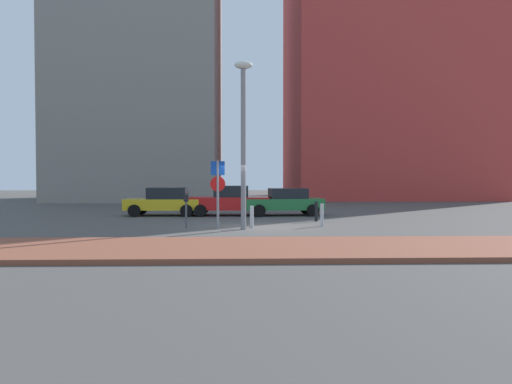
{
  "coord_description": "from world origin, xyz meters",
  "views": [
    {
      "loc": [
        -0.48,
        -20.27,
        2.02
      ],
      "look_at": [
        0.24,
        1.98,
        1.38
      ],
      "focal_mm": 34.97,
      "sensor_mm": 36.0,
      "label": 1
    }
  ],
  "objects_px": {
    "traffic_bollard_mid": "(316,211)",
    "parked_car_green": "(285,201)",
    "parked_car_red": "(229,201)",
    "street_lamp": "(243,130)",
    "parked_car_yellow": "(165,201)",
    "parking_meter": "(186,206)",
    "traffic_bollard_far": "(322,215)",
    "traffic_bollard_edge": "(252,217)",
    "parking_sign_post": "(218,186)",
    "traffic_bollard_near": "(244,211)"
  },
  "relations": [
    {
      "from": "traffic_bollard_mid",
      "to": "parked_car_green",
      "type": "bearing_deg",
      "value": 107.64
    },
    {
      "from": "parked_car_red",
      "to": "street_lamp",
      "type": "relative_size",
      "value": 0.65
    },
    {
      "from": "parked_car_yellow",
      "to": "traffic_bollard_mid",
      "type": "relative_size",
      "value": 4.29
    },
    {
      "from": "parked_car_red",
      "to": "parking_meter",
      "type": "relative_size",
      "value": 3.18
    },
    {
      "from": "traffic_bollard_far",
      "to": "traffic_bollard_edge",
      "type": "distance_m",
      "value": 2.96
    },
    {
      "from": "traffic_bollard_far",
      "to": "parking_sign_post",
      "type": "bearing_deg",
      "value": -171.14
    },
    {
      "from": "parked_car_yellow",
      "to": "parking_sign_post",
      "type": "xyz_separation_m",
      "value": [
        3.12,
        -6.77,
        0.92
      ]
    },
    {
      "from": "parked_car_red",
      "to": "parking_sign_post",
      "type": "bearing_deg",
      "value": -92.72
    },
    {
      "from": "parked_car_red",
      "to": "parked_car_green",
      "type": "relative_size",
      "value": 1.01
    },
    {
      "from": "parked_car_red",
      "to": "parking_sign_post",
      "type": "height_order",
      "value": "parking_sign_post"
    },
    {
      "from": "traffic_bollard_near",
      "to": "parked_car_red",
      "type": "bearing_deg",
      "value": 99.51
    },
    {
      "from": "parked_car_yellow",
      "to": "traffic_bollard_mid",
      "type": "height_order",
      "value": "parked_car_yellow"
    },
    {
      "from": "traffic_bollard_far",
      "to": "traffic_bollard_edge",
      "type": "bearing_deg",
      "value": -170.7
    },
    {
      "from": "parked_car_yellow",
      "to": "parked_car_green",
      "type": "distance_m",
      "value": 6.39
    },
    {
      "from": "street_lamp",
      "to": "traffic_bollard_near",
      "type": "relative_size",
      "value": 6.22
    },
    {
      "from": "traffic_bollard_near",
      "to": "traffic_bollard_far",
      "type": "relative_size",
      "value": 1.12
    },
    {
      "from": "traffic_bollard_edge",
      "to": "traffic_bollard_near",
      "type": "bearing_deg",
      "value": 97.87
    },
    {
      "from": "traffic_bollard_far",
      "to": "parking_meter",
      "type": "bearing_deg",
      "value": -174.4
    },
    {
      "from": "parked_car_green",
      "to": "parking_meter",
      "type": "xyz_separation_m",
      "value": [
        -4.54,
        -6.53,
        0.12
      ]
    },
    {
      "from": "street_lamp",
      "to": "traffic_bollard_far",
      "type": "xyz_separation_m",
      "value": [
        3.26,
        1.17,
        -3.39
      ]
    },
    {
      "from": "parked_car_green",
      "to": "parking_sign_post",
      "type": "relative_size",
      "value": 1.57
    },
    {
      "from": "parked_car_red",
      "to": "parked_car_green",
      "type": "xyz_separation_m",
      "value": [
        2.95,
        -0.09,
        -0.04
      ]
    },
    {
      "from": "traffic_bollard_mid",
      "to": "traffic_bollard_far",
      "type": "distance_m",
      "value": 2.39
    },
    {
      "from": "parked_car_red",
      "to": "traffic_bollard_edge",
      "type": "distance_m",
      "value": 6.64
    },
    {
      "from": "parked_car_yellow",
      "to": "traffic_bollard_far",
      "type": "bearing_deg",
      "value": -39.49
    },
    {
      "from": "parked_car_green",
      "to": "traffic_bollard_near",
      "type": "relative_size",
      "value": 4.04
    },
    {
      "from": "traffic_bollard_near",
      "to": "traffic_bollard_mid",
      "type": "height_order",
      "value": "traffic_bollard_near"
    },
    {
      "from": "parked_car_green",
      "to": "traffic_bollard_mid",
      "type": "distance_m",
      "value": 3.78
    },
    {
      "from": "parked_car_green",
      "to": "traffic_bollard_edge",
      "type": "height_order",
      "value": "parked_car_green"
    },
    {
      "from": "parked_car_green",
      "to": "street_lamp",
      "type": "relative_size",
      "value": 0.65
    },
    {
      "from": "parked_car_yellow",
      "to": "parked_car_green",
      "type": "bearing_deg",
      "value": -1.07
    },
    {
      "from": "street_lamp",
      "to": "parking_meter",
      "type": "bearing_deg",
      "value": 164.7
    },
    {
      "from": "traffic_bollard_edge",
      "to": "parking_sign_post",
      "type": "bearing_deg",
      "value": -172.11
    },
    {
      "from": "parked_car_red",
      "to": "parking_meter",
      "type": "distance_m",
      "value": 6.8
    },
    {
      "from": "parked_car_yellow",
      "to": "traffic_bollard_near",
      "type": "distance_m",
      "value": 6.17
    },
    {
      "from": "parking_sign_post",
      "to": "street_lamp",
      "type": "height_order",
      "value": "street_lamp"
    },
    {
      "from": "parking_meter",
      "to": "traffic_bollard_mid",
      "type": "bearing_deg",
      "value": 27.29
    },
    {
      "from": "parking_meter",
      "to": "traffic_bollard_mid",
      "type": "relative_size",
      "value": 1.45
    },
    {
      "from": "parked_car_yellow",
      "to": "traffic_bollard_edge",
      "type": "height_order",
      "value": "parked_car_yellow"
    },
    {
      "from": "parked_car_yellow",
      "to": "parked_car_red",
      "type": "xyz_separation_m",
      "value": [
        3.44,
        -0.03,
        0.02
      ]
    },
    {
      "from": "parking_meter",
      "to": "traffic_bollard_far",
      "type": "height_order",
      "value": "parking_meter"
    },
    {
      "from": "traffic_bollard_mid",
      "to": "traffic_bollard_far",
      "type": "relative_size",
      "value": 0.98
    },
    {
      "from": "parked_car_green",
      "to": "traffic_bollard_far",
      "type": "bearing_deg",
      "value": -80.38
    },
    {
      "from": "parked_car_red",
      "to": "parking_meter",
      "type": "bearing_deg",
      "value": -103.54
    },
    {
      "from": "parked_car_yellow",
      "to": "parking_sign_post",
      "type": "bearing_deg",
      "value": -65.24
    },
    {
      "from": "parking_sign_post",
      "to": "street_lamp",
      "type": "relative_size",
      "value": 0.41
    },
    {
      "from": "traffic_bollard_edge",
      "to": "parked_car_red",
      "type": "bearing_deg",
      "value": 98.99
    },
    {
      "from": "parked_car_green",
      "to": "traffic_bollard_mid",
      "type": "xyz_separation_m",
      "value": [
        1.14,
        -3.59,
        -0.29
      ]
    },
    {
      "from": "parked_car_green",
      "to": "traffic_bollard_far",
      "type": "relative_size",
      "value": 4.51
    },
    {
      "from": "parking_meter",
      "to": "traffic_bollard_far",
      "type": "bearing_deg",
      "value": 5.6
    }
  ]
}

